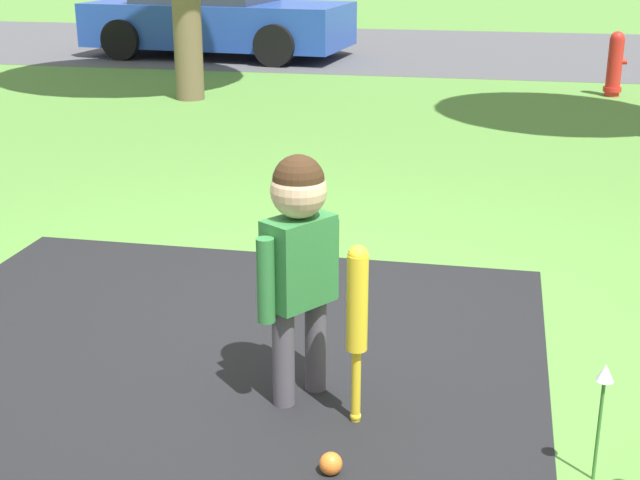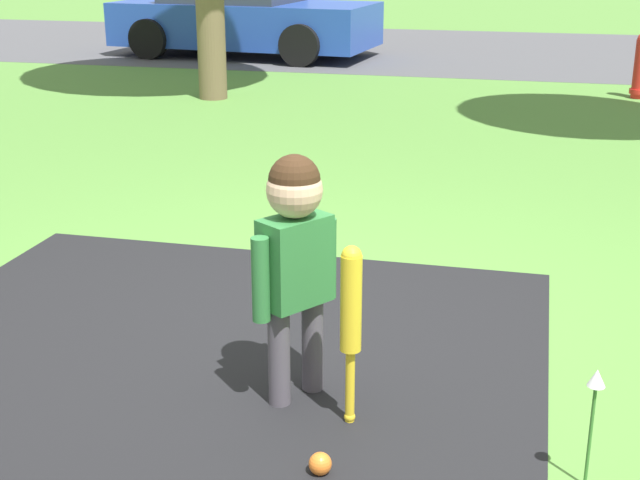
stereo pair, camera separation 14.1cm
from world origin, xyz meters
TOP-DOWN VIEW (x-y plane):
  - ground_plane at (0.00, 0.00)m, footprint 60.00×60.00m
  - street_strip at (0.00, 10.92)m, footprint 40.00×6.00m
  - child at (0.14, -0.63)m, footprint 0.28×0.35m
  - baseball_bat at (0.40, -0.78)m, footprint 0.08×0.08m
  - sports_ball at (0.37, -1.14)m, footprint 0.08×0.08m
  - fire_hydrant at (2.11, 6.97)m, footprint 0.23×0.21m
  - parked_car at (-3.45, 9.45)m, footprint 4.02×2.16m

SIDE VIEW (x-z plane):
  - ground_plane at x=0.00m, z-range 0.00..0.00m
  - street_strip at x=0.00m, z-range 0.00..0.01m
  - sports_ball at x=0.37m, z-range 0.00..0.08m
  - fire_hydrant at x=2.11m, z-range -0.01..0.73m
  - baseball_bat at x=0.40m, z-range 0.11..0.83m
  - parked_car at x=-3.45m, z-range -0.04..1.23m
  - child at x=0.14m, z-range 0.15..1.16m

